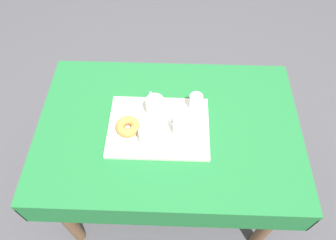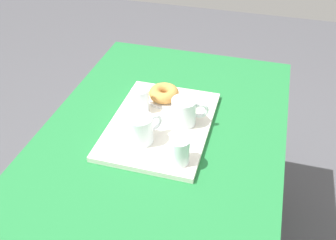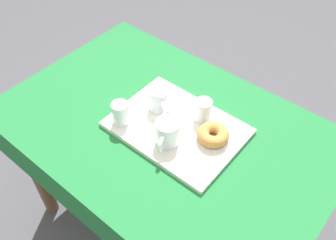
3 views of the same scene
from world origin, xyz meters
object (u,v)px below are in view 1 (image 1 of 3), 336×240
water_glass_far (146,137)px  donut_plate_left (128,130)px  tea_mug_right (182,127)px  sugar_donut_left (128,127)px  dining_table (169,138)px  tea_mug_left (155,107)px  serving_tray (159,127)px  water_glass_near (196,103)px

water_glass_far → donut_plate_left: water_glass_far is taller
tea_mug_right → sugar_donut_left: (0.24, -0.01, -0.02)m
dining_table → donut_plate_left: size_ratio=10.50×
tea_mug_left → sugar_donut_left: (0.11, 0.10, -0.02)m
serving_tray → tea_mug_left: (0.02, -0.08, 0.05)m
water_glass_near → donut_plate_left: bearing=24.3°
tea_mug_right → water_glass_far: size_ratio=1.28×
donut_plate_left → water_glass_far: bearing=144.8°
serving_tray → tea_mug_left: size_ratio=3.72×
serving_tray → tea_mug_right: size_ratio=4.11×
serving_tray → tea_mug_left: tea_mug_left is taller
water_glass_far → sugar_donut_left: (0.09, -0.06, -0.01)m
donut_plate_left → serving_tray: bearing=-168.8°
sugar_donut_left → water_glass_near: bearing=-155.7°
serving_tray → water_glass_near: water_glass_near is taller
tea_mug_left → water_glass_far: 0.17m
tea_mug_left → tea_mug_right: 0.17m
donut_plate_left → sugar_donut_left: (0.00, 0.00, 0.02)m
dining_table → water_glass_far: (0.10, 0.10, 0.17)m
dining_table → serving_tray: serving_tray is taller
water_glass_near → donut_plate_left: size_ratio=0.75×
dining_table → tea_mug_left: size_ratio=9.91×
tea_mug_left → tea_mug_right: size_ratio=1.11×
serving_tray → water_glass_far: (0.05, 0.09, 0.05)m
dining_table → sugar_donut_left: (0.18, 0.04, 0.16)m
tea_mug_left → sugar_donut_left: tea_mug_left is taller
dining_table → water_glass_near: bearing=-141.9°
tea_mug_left → water_glass_far: (0.03, 0.17, -0.00)m
serving_tray → tea_mug_right: tea_mug_right is taller
tea_mug_right → donut_plate_left: 0.24m
serving_tray → sugar_donut_left: 0.14m
water_glass_near → sugar_donut_left: water_glass_near is taller
serving_tray → sugar_donut_left: (0.13, 0.03, 0.04)m
tea_mug_left → tea_mug_right: same height
serving_tray → water_glass_near: bearing=-146.8°
water_glass_far → tea_mug_right: bearing=-160.8°
dining_table → tea_mug_left: 0.19m
water_glass_near → water_glass_far: 0.29m
tea_mug_right → sugar_donut_left: size_ratio=1.01×
dining_table → donut_plate_left: (0.18, 0.04, 0.13)m
dining_table → water_glass_near: size_ratio=14.05×
water_glass_near → sugar_donut_left: size_ratio=0.79×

